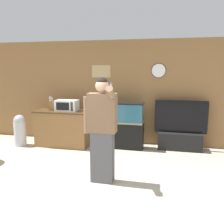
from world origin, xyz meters
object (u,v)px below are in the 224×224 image
aquarium_on_stand (123,125)px  person_standing (102,128)px  knife_block (51,105)px  tv_on_stand (180,135)px  counter_island (63,128)px  microwave (67,105)px  trash_bin (20,130)px

aquarium_on_stand → person_standing: (-0.02, -1.90, 0.37)m
knife_block → tv_on_stand: 3.20m
counter_island → microwave: microwave is taller
microwave → tv_on_stand: size_ratio=0.43×
microwave → aquarium_on_stand: (1.36, 0.16, -0.46)m
microwave → person_standing: bearing=-52.3°
counter_island → person_standing: (1.47, -1.73, 0.48)m
knife_block → tv_on_stand: bearing=6.7°
person_standing → trash_bin: bearing=149.1°
counter_island → trash_bin: size_ratio=1.73×
aquarium_on_stand → microwave: bearing=-173.4°
microwave → person_standing: person_standing is taller
microwave → knife_block: 0.40m
counter_island → tv_on_stand: tv_on_stand is taller
person_standing → trash_bin: (-2.52, 1.51, -0.52)m
microwave → trash_bin: microwave is taller
aquarium_on_stand → person_standing: size_ratio=0.63×
aquarium_on_stand → trash_bin: (-2.54, -0.39, -0.16)m
counter_island → tv_on_stand: bearing=7.0°
tv_on_stand → knife_block: bearing=-173.3°
tv_on_stand → trash_bin: size_ratio=1.57×
person_standing → counter_island: bearing=130.3°
aquarium_on_stand → trash_bin: aquarium_on_stand is taller
trash_bin → counter_island: bearing=11.8°
microwave → knife_block: knife_block is taller
knife_block → aquarium_on_stand: bearing=6.1°
microwave → knife_block: bearing=-175.6°
person_standing → trash_bin: size_ratio=2.29×
knife_block → person_standing: person_standing is taller
counter_island → microwave: (0.12, 0.01, 0.57)m
microwave → tv_on_stand: (2.70, 0.33, -0.67)m
tv_on_stand → counter_island: bearing=-173.0°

